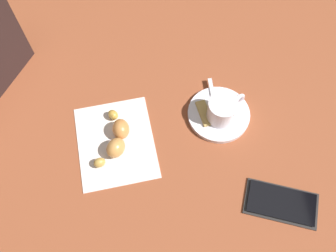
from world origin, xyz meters
TOP-DOWN VIEW (x-y plane):
  - ground_plane at (0.00, 0.00)m, footprint 1.80×1.80m
  - saucer at (0.12, 0.03)m, footprint 0.14×0.14m
  - espresso_cup at (0.13, 0.03)m, footprint 0.09×0.06m
  - teaspoon at (0.12, 0.04)m, footprint 0.02×0.13m
  - sugar_packet at (0.09, 0.03)m, footprint 0.03×0.06m
  - napkin at (-0.10, -0.01)m, footprint 0.18×0.21m
  - croissant at (-0.10, -0.01)m, footprint 0.08×0.14m
  - cell_phone at (0.22, -0.17)m, footprint 0.16×0.12m

SIDE VIEW (x-z plane):
  - ground_plane at x=0.00m, z-range 0.00..0.00m
  - napkin at x=-0.10m, z-range 0.00..0.00m
  - cell_phone at x=0.22m, z-range 0.00..0.01m
  - saucer at x=0.12m, z-range 0.00..0.01m
  - teaspoon at x=0.12m, z-range 0.01..0.02m
  - sugar_packet at x=0.09m, z-range 0.01..0.02m
  - croissant at x=-0.10m, z-range 0.00..0.04m
  - espresso_cup at x=0.13m, z-range 0.01..0.07m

